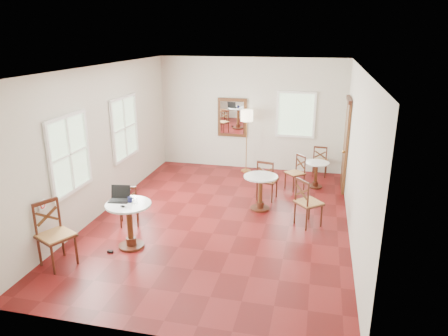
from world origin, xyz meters
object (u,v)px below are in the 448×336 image
Objects in this scene: laptop at (120,197)px; water_glass at (135,201)px; cafe_table_mid at (260,189)px; mouse at (123,206)px; chair_mid_a at (267,180)px; power_adapter at (110,252)px; floor_lamp at (247,120)px; chair_back_a at (320,161)px; navy_mug at (130,200)px; chair_near_a at (129,205)px; chair_back_b at (296,173)px; chair_near_b at (55,234)px; cafe_table_back at (316,172)px; chair_mid_b at (308,202)px; cafe_table_near at (130,220)px.

water_glass is (0.34, -0.11, -0.00)m from laptop.
mouse is at bearing -130.93° from cafe_table_mid.
chair_mid_a is 3.82m from power_adapter.
floor_lamp is 4.74m from laptop.
navy_mug reaches higher than chair_back_a.
mouse is 0.71× the size of navy_mug.
navy_mug reaches higher than chair_near_a.
cafe_table_mid is 0.90× the size of chair_back_b.
chair_near_b reaches higher than chair_back_b.
chair_near_b is at bearing -136.51° from navy_mug.
chair_near_b is 5.60m from chair_back_b.
water_glass reaches higher than chair_back_a.
floor_lamp reaches higher than chair_near_b.
laptop is (-2.25, -2.61, 0.42)m from chair_mid_a.
water_glass is (0.15, 0.17, 0.04)m from mouse.
power_adapter is at bearing -144.13° from water_glass.
laptop is (-3.31, -3.66, 0.49)m from cafe_table_back.
floor_lamp is 19.83× the size of mouse.
mouse is at bearing 88.65° from chair_near_a.
chair_near_a is 3.47m from chair_mid_b.
chair_back_b is 0.50× the size of floor_lamp.
power_adapter is (-2.89, -3.81, -0.40)m from chair_back_b.
floor_lamp is (-1.39, 1.07, 1.00)m from chair_back_b.
water_glass is at bearing -26.71° from laptop.
chair_near_a is at bearing 61.32° from chair_mid_b.
chair_back_a is at bearing 58.75° from mouse.
floor_lamp is (-1.86, 0.83, 1.03)m from cafe_table_back.
cafe_table_back is 4.59m from chair_near_a.
chair_back_a is 5.82m from mouse.
chair_near_a reaches higher than cafe_table_back.
navy_mug reaches higher than mouse.
cafe_table_back is 1.69× the size of laptop.
chair_mid_b is (0.94, -1.16, 0.02)m from chair_mid_a.
chair_mid_a reaches higher than cafe_table_mid.
chair_mid_b is 3.77m from power_adapter.
mouse is 0.75× the size of water_glass.
chair_near_b is 6.84m from chair_back_a.
water_glass reaches higher than navy_mug.
water_glass reaches higher than chair_mid_a.
chair_mid_b is at bearing -32.15° from chair_near_b.
chair_near_a reaches higher than cafe_table_near.
chair_near_a is at bearing -90.54° from chair_back_b.
chair_back_b is at bearing -152.59° from cafe_table_back.
chair_near_b is at bearing -131.16° from cafe_table_back.
navy_mug is (0.03, 0.23, 0.03)m from mouse.
water_glass reaches higher than mouse.
chair_mid_b is at bearing 32.41° from mouse.
cafe_table_near is 9.76× the size of mouse.
cafe_table_mid is 0.81× the size of chair_mid_a.
navy_mug is at bearing 60.89° from chair_back_a.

